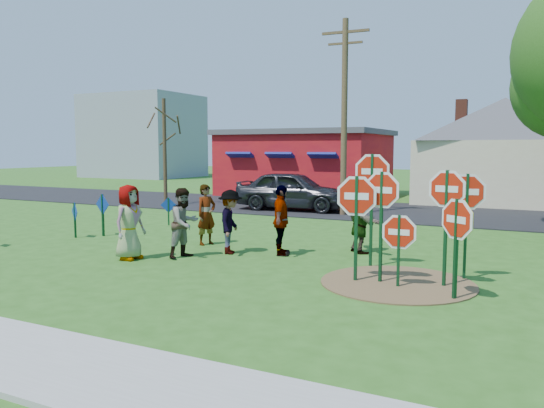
{
  "coord_description": "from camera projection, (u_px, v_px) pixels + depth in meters",
  "views": [
    {
      "loc": [
        6.94,
        -11.87,
        2.81
      ],
      "look_at": [
        0.73,
        0.72,
        1.34
      ],
      "focal_mm": 35.0,
      "sensor_mm": 36.0,
      "label": 1
    }
  ],
  "objects": [
    {
      "name": "road",
      "position": [
        362.0,
        210.0,
        24.18
      ],
      "size": [
        120.0,
        7.5,
        0.04
      ],
      "primitive_type": "cube",
      "color": "black",
      "rests_on": "ground"
    },
    {
      "name": "blue_diamond_d",
      "position": [
        168.0,
        208.0,
        19.42
      ],
      "size": [
        0.53,
        0.26,
        1.04
      ],
      "rotation": [
        0.0,
        0.0,
        0.44
      ],
      "color": "#113E1E",
      "rests_on": "ground"
    },
    {
      "name": "stop_sign_c",
      "position": [
        447.0,
        201.0,
        10.62
      ],
      "size": [
        1.02,
        0.25,
        2.53
      ],
      "rotation": [
        0.0,
        0.0,
        -0.22
      ],
      "color": "#113E1E",
      "rests_on": "ground"
    },
    {
      "name": "dirt_patch",
      "position": [
        397.0,
        283.0,
        11.06
      ],
      "size": [
        3.2,
        3.2,
        0.03
      ],
      "primitive_type": "cylinder",
      "color": "brown",
      "rests_on": "ground"
    },
    {
      "name": "person_e",
      "position": [
        281.0,
        220.0,
        13.92
      ],
      "size": [
        0.77,
        1.18,
        1.86
      ],
      "primitive_type": "imported",
      "rotation": [
        0.0,
        0.0,
        1.88
      ],
      "color": "#452956",
      "rests_on": "ground"
    },
    {
      "name": "suv",
      "position": [
        293.0,
        190.0,
        23.96
      ],
      "size": [
        5.3,
        2.44,
        1.76
      ],
      "primitive_type": "imported",
      "rotation": [
        0.0,
        0.0,
        1.64
      ],
      "color": "#323137",
      "rests_on": "road"
    },
    {
      "name": "person_f",
      "position": [
        360.0,
        222.0,
        14.29
      ],
      "size": [
        1.41,
        1.48,
        1.68
      ],
      "primitive_type": "imported",
      "rotation": [
        0.0,
        0.0,
        2.31
      ],
      "color": "#265A32",
      "rests_on": "ground"
    },
    {
      "name": "stop_sign_f",
      "position": [
        457.0,
        226.0,
        9.74
      ],
      "size": [
        0.84,
        0.65,
        2.04
      ],
      "rotation": [
        0.0,
        0.0,
        -0.66
      ],
      "color": "#113E1E",
      "rests_on": "ground"
    },
    {
      "name": "utility_pole",
      "position": [
        344.0,
        114.0,
        21.91
      ],
      "size": [
        1.98,
        0.25,
        8.08
      ],
      "rotation": [
        0.0,
        0.0,
        0.06
      ],
      "color": "#4C3823",
      "rests_on": "ground"
    },
    {
      "name": "stop_sign_b",
      "position": [
        372.0,
        181.0,
        12.43
      ],
      "size": [
        1.13,
        0.08,
        2.84
      ],
      "rotation": [
        0.0,
        0.0,
        0.04
      ],
      "color": "#113E1E",
      "rests_on": "ground"
    },
    {
      "name": "blue_diamond_c",
      "position": [
        103.0,
        210.0,
        17.01
      ],
      "size": [
        0.67,
        0.16,
        1.37
      ],
      "rotation": [
        0.0,
        0.0,
        -0.21
      ],
      "color": "#113E1E",
      "rests_on": "ground"
    },
    {
      "name": "person_c",
      "position": [
        184.0,
        223.0,
        13.63
      ],
      "size": [
        0.86,
        1.01,
        1.81
      ],
      "primitive_type": "imported",
      "rotation": [
        0.0,
        0.0,
        1.34
      ],
      "color": "brown",
      "rests_on": "ground"
    },
    {
      "name": "stop_sign_e",
      "position": [
        399.0,
        236.0,
        10.65
      ],
      "size": [
        0.95,
        0.07,
        1.62
      ],
      "rotation": [
        0.0,
        0.0,
        0.02
      ],
      "color": "#113E1E",
      "rests_on": "ground"
    },
    {
      "name": "person_b",
      "position": [
        206.0,
        215.0,
        15.46
      ],
      "size": [
        0.61,
        0.75,
        1.77
      ],
      "primitive_type": "imported",
      "rotation": [
        0.0,
        0.0,
        1.24
      ],
      "color": "#277D69",
      "rests_on": "ground"
    },
    {
      "name": "person_d",
      "position": [
        230.0,
        222.0,
        14.15
      ],
      "size": [
        0.96,
        1.26,
        1.72
      ],
      "primitive_type": "imported",
      "rotation": [
        0.0,
        0.0,
        1.9
      ],
      "color": "#323238",
      "rests_on": "ground"
    },
    {
      "name": "red_building",
      "position": [
        306.0,
        162.0,
        32.19
      ],
      "size": [
        9.4,
        7.69,
        3.9
      ],
      "color": "maroon",
      "rests_on": "ground"
    },
    {
      "name": "distant_building",
      "position": [
        143.0,
        136.0,
        52.59
      ],
      "size": [
        10.0,
        8.0,
        8.0
      ],
      "primitive_type": "cube",
      "color": "#8C939E",
      "rests_on": "ground"
    },
    {
      "name": "stop_sign_g",
      "position": [
        382.0,
        201.0,
        10.97
      ],
      "size": [
        1.03,
        0.16,
        2.48
      ],
      "rotation": [
        0.0,
        0.0,
        -0.14
      ],
      "color": "#113E1E",
      "rests_on": "ground"
    },
    {
      "name": "person_a",
      "position": [
        129.0,
        222.0,
        13.4
      ],
      "size": [
        0.64,
        0.95,
        1.91
      ],
      "primitive_type": "imported",
      "rotation": [
        0.0,
        0.0,
        1.54
      ],
      "color": "#37448B",
      "rests_on": "ground"
    },
    {
      "name": "stop_sign_a",
      "position": [
        356.0,
        205.0,
        11.09
      ],
      "size": [
        1.15,
        0.14,
        2.4
      ],
      "rotation": [
        0.0,
        0.0,
        0.1
      ],
      "color": "#113E1E",
      "rests_on": "ground"
    },
    {
      "name": "bare_tree_west",
      "position": [
        164.0,
        137.0,
        25.73
      ],
      "size": [
        1.8,
        1.8,
        5.22
      ],
      "color": "#382819",
      "rests_on": "ground"
    },
    {
      "name": "cream_house",
      "position": [
        504.0,
        146.0,
        27.25
      ],
      "size": [
        9.4,
        9.4,
        6.5
      ],
      "color": "beige",
      "rests_on": "ground"
    },
    {
      "name": "ground",
      "position": [
        235.0,
        256.0,
        13.93
      ],
      "size": [
        120.0,
        120.0,
        0.0
      ],
      "primitive_type": "plane",
      "color": "#295819",
      "rests_on": "ground"
    },
    {
      "name": "stop_sign_d",
      "position": [
        467.0,
        200.0,
        11.22
      ],
      "size": [
        1.03,
        0.26,
        2.43
      ],
      "rotation": [
        0.0,
        0.0,
        0.23
      ],
      "color": "#113E1E",
      "rests_on": "ground"
    },
    {
      "name": "blue_diamond_b",
      "position": [
        75.0,
        216.0,
        16.68
      ],
      "size": [
        0.54,
        0.31,
        1.13
      ],
      "rotation": [
        0.0,
        0.0,
        -0.5
      ],
      "color": "#113E1E",
      "rests_on": "ground"
    }
  ]
}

